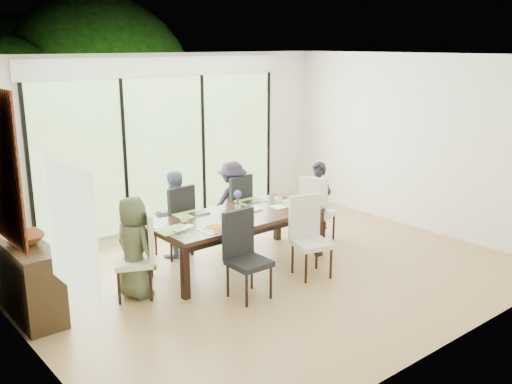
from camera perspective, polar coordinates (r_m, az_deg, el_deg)
floor at (r=7.40m, az=1.24°, el=-7.93°), size 6.00×5.00×0.01m
ceiling at (r=6.83m, az=1.37°, el=13.55°), size 6.00×5.00×0.01m
wall_back at (r=9.01m, az=-9.21°, el=4.97°), size 6.00×0.02×2.70m
wall_front at (r=5.40m, az=18.95°, el=-2.14°), size 6.00×0.02×2.70m
wall_left at (r=5.57m, az=-22.88°, el=-2.00°), size 0.02×5.00×2.70m
wall_right at (r=9.21m, az=15.70°, el=4.82°), size 0.02×5.00×2.70m
glass_doors at (r=9.00m, az=-9.04°, el=4.00°), size 4.20×0.02×2.30m
blinds_header at (r=8.85m, az=-9.35°, el=12.29°), size 4.40×0.06×0.28m
mullion_a at (r=8.16m, az=-21.79°, el=2.02°), size 0.05×0.04×2.30m
mullion_b at (r=8.67m, az=-12.99°, el=3.40°), size 0.05×0.04×2.30m
mullion_c at (r=9.36m, az=-5.31°, el=4.53°), size 0.05×0.04×2.30m
mullion_d at (r=10.20m, az=1.23°, el=5.42°), size 0.05×0.04×2.30m
side_window at (r=4.45m, az=-18.01°, el=-3.58°), size 0.02×0.90×1.00m
deck at (r=10.09m, az=-11.45°, el=-2.27°), size 6.00×1.80×0.10m
rail_top at (r=10.63m, az=-13.66°, el=1.82°), size 6.00×0.08×0.06m
foliage_mid at (r=12.05m, az=-15.69°, el=9.19°), size 4.00×4.00×4.00m
foliage_right at (r=12.26m, az=-6.22°, el=7.19°), size 2.80×2.80×2.80m
foliage_far at (r=12.35m, az=-21.25°, el=8.03°), size 3.60×3.60×3.60m
table_top at (r=7.36m, az=-1.90°, el=-2.51°), size 2.21×1.01×0.06m
table_apron at (r=7.39m, az=-1.89°, el=-3.13°), size 2.03×0.83×0.09m
table_leg_fl at (r=6.57m, az=-7.11°, el=-8.01°), size 0.08×0.08×0.64m
table_leg_fr at (r=7.85m, az=6.33°, el=-4.15°), size 0.08×0.08×0.64m
table_leg_bl at (r=7.26m, az=-10.78°, el=-5.90°), size 0.08×0.08×0.64m
table_leg_br at (r=8.44m, az=2.16°, el=-2.71°), size 0.08×0.08×0.64m
chair_left_end at (r=6.66m, az=-12.23°, el=-6.17°), size 0.56×0.56×1.01m
chair_right_end at (r=8.37m, az=6.28°, el=-1.60°), size 0.55×0.55×1.01m
chair_far_left at (r=7.84m, az=-8.30°, el=-2.78°), size 0.46×0.46×1.01m
chair_far_right at (r=8.38m, az=-2.46°, el=-1.50°), size 0.47×0.47×1.01m
chair_near_left at (r=6.48m, az=-0.69°, el=-6.43°), size 0.43×0.43×1.01m
chair_near_right at (r=7.11m, az=5.63°, el=-4.55°), size 0.52×0.52×1.01m
person_left_end at (r=6.64m, az=-12.11°, el=-5.43°), size 0.43×0.60×1.19m
person_right_end at (r=8.33m, az=6.20°, el=-1.04°), size 0.46×0.62×1.19m
person_far_left at (r=7.80m, az=-8.25°, el=-2.20°), size 0.56×0.36×1.19m
person_far_right at (r=8.34m, az=-2.38°, el=-0.95°), size 0.57×0.38×1.19m
placemat_left at (r=6.85m, az=-8.23°, el=-3.74°), size 0.41×0.30×0.01m
placemat_right at (r=7.94m, az=3.54°, el=-1.01°), size 0.41×0.30×0.01m
placemat_far_l at (r=7.42m, az=-6.55°, el=-2.22°), size 0.41×0.30×0.01m
placemat_far_r at (r=7.98m, az=-0.52°, el=-0.91°), size 0.41×0.30×0.01m
placemat_paper at (r=6.81m, az=-4.03°, el=-3.71°), size 0.41×0.30×0.01m
tablet_far_l at (r=7.43m, az=-5.69°, el=-2.11°), size 0.24×0.17×0.01m
tablet_far_r at (r=7.91m, az=-0.58°, el=-0.99°), size 0.22×0.16×0.01m
papers at (r=7.75m, az=2.43°, el=-1.42°), size 0.28×0.20×0.00m
platter_base at (r=6.81m, az=-4.03°, el=-3.60°), size 0.24×0.24×0.02m
platter_snacks at (r=6.80m, az=-4.03°, el=-3.46°), size 0.18×0.18×0.01m
vase at (r=7.41m, az=-1.83°, el=-1.74°), size 0.07×0.07×0.11m
hyacinth_stems at (r=7.38m, az=-1.84°, el=-0.91°), size 0.04×0.04×0.15m
hyacinth_blooms at (r=7.35m, az=-1.85°, el=-0.22°), size 0.10×0.10×0.10m
laptop at (r=6.81m, az=-7.07°, el=-3.71°), size 0.34×0.27×0.02m
cup_a at (r=7.08m, az=-7.15°, el=-2.72°), size 0.16×0.16×0.09m
cup_b at (r=7.36m, az=-0.50°, el=-1.95°), size 0.11×0.11×0.08m
cup_c at (r=7.91m, az=2.25°, el=-0.76°), size 0.14×0.14×0.09m
book at (r=7.54m, az=-0.63°, el=-1.81°), size 0.17×0.22×0.02m
sideboard at (r=6.71m, az=-22.15°, el=-7.79°), size 0.40×1.43×0.80m
bowl at (r=6.46m, az=-22.26°, el=-4.35°), size 0.42×0.42×0.10m
candlestick_base at (r=6.89m, az=-23.38°, el=-3.62°), size 0.09×0.09×0.04m
candlestick_shaft at (r=6.74m, az=-23.86°, el=0.92°), size 0.02×0.02×1.11m
tapestry at (r=5.88m, az=-23.99°, el=2.23°), size 0.02×1.00×1.50m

